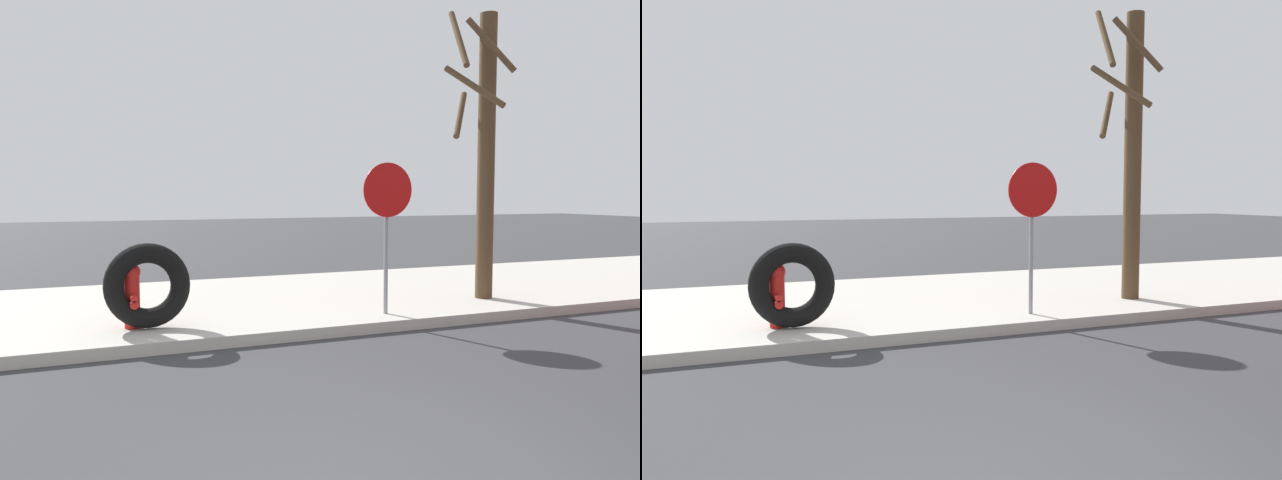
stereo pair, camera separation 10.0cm
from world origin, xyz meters
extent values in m
cube|color=#BCB7AD|center=(0.00, 6.50, 0.07)|extent=(36.00, 5.00, 0.15)
cylinder|color=red|center=(-0.94, 4.92, 0.48)|extent=(0.19, 0.19, 0.66)
sphere|color=red|center=(-0.94, 4.92, 0.86)|extent=(0.22, 0.22, 0.22)
cylinder|color=red|center=(-0.94, 4.75, 0.56)|extent=(0.09, 0.16, 0.09)
cylinder|color=red|center=(-0.94, 5.10, 0.56)|extent=(0.09, 0.16, 0.09)
cylinder|color=red|center=(-0.94, 4.75, 0.48)|extent=(0.11, 0.16, 0.11)
torus|color=black|center=(-0.76, 4.82, 0.69)|extent=(1.08, 0.33, 1.09)
cylinder|color=gray|center=(2.48, 4.51, 1.21)|extent=(0.06, 0.06, 2.13)
cylinder|color=red|center=(2.48, 4.47, 1.90)|extent=(0.76, 0.02, 0.76)
cylinder|color=#4C3823|center=(4.60, 5.06, 2.42)|extent=(0.28, 0.28, 4.53)
cylinder|color=#4C3823|center=(4.30, 5.35, 3.12)|extent=(0.69, 0.73, 0.84)
cylinder|color=#4C3823|center=(4.15, 5.22, 4.29)|extent=(0.44, 0.99, 1.09)
cylinder|color=#4C3823|center=(4.42, 4.76, 4.11)|extent=(0.72, 0.48, 0.86)
cylinder|color=#4C3823|center=(4.18, 4.84, 3.48)|extent=(0.56, 0.94, 0.74)
camera|label=1|loc=(-1.83, -3.23, 1.86)|focal=35.32mm
camera|label=2|loc=(-1.74, -3.27, 1.86)|focal=35.32mm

